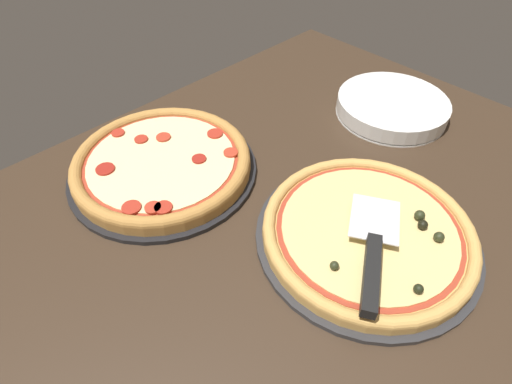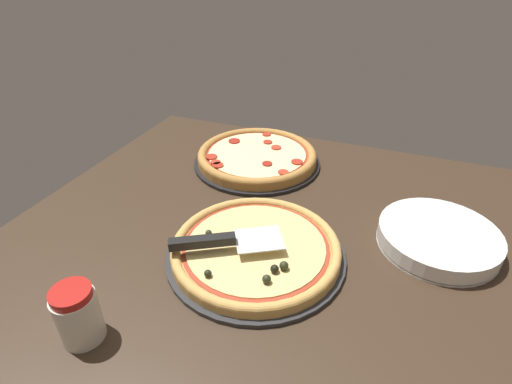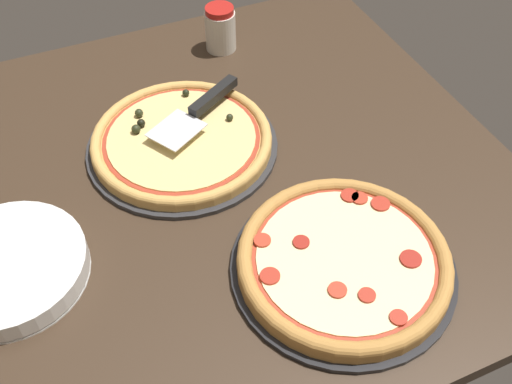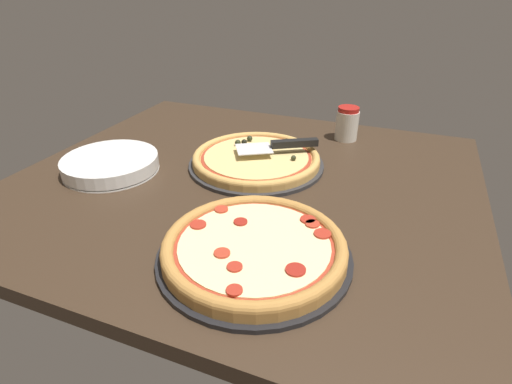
{
  "view_description": "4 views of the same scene",
  "coord_description": "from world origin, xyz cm",
  "px_view_note": "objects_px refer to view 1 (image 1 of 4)",
  "views": [
    {
      "loc": [
        -43.86,
        -26.44,
        55.19
      ],
      "look_at": [
        -7.64,
        10.65,
        3.0
      ],
      "focal_mm": 28.0,
      "sensor_mm": 36.0,
      "label": 1
    },
    {
      "loc": [
        23.84,
        -69.47,
        58.02
      ],
      "look_at": [
        -7.64,
        10.65,
        3.0
      ],
      "focal_mm": 28.0,
      "sensor_mm": 36.0,
      "label": 2
    },
    {
      "loc": [
        21.81,
        77.98,
        83.12
      ],
      "look_at": [
        -7.64,
        10.65,
        3.0
      ],
      "focal_mm": 42.0,
      "sensor_mm": 36.0,
      "label": 3
    },
    {
      "loc": [
        -37.91,
        87.41,
        49.18
      ],
      "look_at": [
        -7.64,
        10.65,
        3.0
      ],
      "focal_mm": 28.0,
      "sensor_mm": 36.0,
      "label": 4
    }
  ],
  "objects_px": {
    "serving_spatula": "(372,259)",
    "plate_stack": "(392,107)",
    "pizza_front": "(367,232)",
    "pizza_back": "(162,162)"
  },
  "relations": [
    {
      "from": "pizza_back",
      "to": "pizza_front",
      "type": "bearing_deg",
      "value": -69.37
    },
    {
      "from": "pizza_back",
      "to": "serving_spatula",
      "type": "relative_size",
      "value": 1.57
    },
    {
      "from": "pizza_front",
      "to": "pizza_back",
      "type": "relative_size",
      "value": 1.01
    },
    {
      "from": "pizza_back",
      "to": "serving_spatula",
      "type": "xyz_separation_m",
      "value": [
        0.08,
        -0.44,
        0.03
      ]
    },
    {
      "from": "serving_spatula",
      "to": "plate_stack",
      "type": "xyz_separation_m",
      "value": [
        0.43,
        0.23,
        -0.04
      ]
    },
    {
      "from": "serving_spatula",
      "to": "pizza_front",
      "type": "bearing_deg",
      "value": 35.37
    },
    {
      "from": "pizza_back",
      "to": "plate_stack",
      "type": "xyz_separation_m",
      "value": [
        0.51,
        -0.21,
        -0.01
      ]
    },
    {
      "from": "pizza_back",
      "to": "serving_spatula",
      "type": "distance_m",
      "value": 0.45
    },
    {
      "from": "plate_stack",
      "to": "pizza_front",
      "type": "bearing_deg",
      "value": -153.66
    },
    {
      "from": "pizza_front",
      "to": "pizza_back",
      "type": "distance_m",
      "value": 0.42
    }
  ]
}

